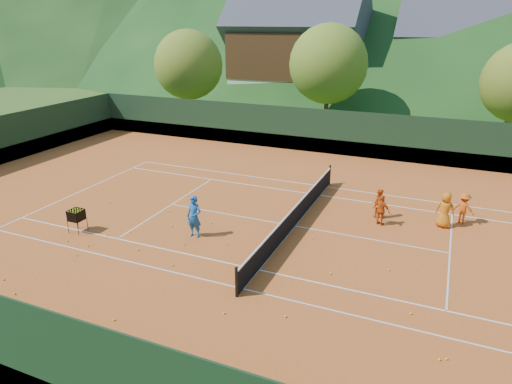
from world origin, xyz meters
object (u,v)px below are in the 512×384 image
at_px(ball_hopper, 76,216).
at_px(chalet_mid, 462,58).
at_px(student_b, 381,210).
at_px(student_c, 445,210).
at_px(student_a, 378,203).
at_px(coach, 194,217).
at_px(chalet_left, 297,49).
at_px(student_d, 463,208).
at_px(tennis_net, 295,216).

bearing_deg(ball_hopper, chalet_mid, 69.34).
height_order(student_b, student_c, student_c).
xyz_separation_m(student_a, chalet_mid, (2.80, 31.56, 4.28)).
distance_m(coach, chalet_mid, 38.07).
height_order(ball_hopper, chalet_left, chalet_left).
bearing_deg(ball_hopper, coach, 17.90).
distance_m(student_d, ball_hopper, 16.92).
bearing_deg(student_a, student_b, 106.70).
bearing_deg(chalet_mid, ball_hopper, -110.66).
bearing_deg(student_a, chalet_mid, -95.49).
height_order(coach, student_a, coach).
relative_size(coach, student_c, 1.12).
bearing_deg(student_b, student_a, -50.86).
relative_size(student_b, chalet_left, 0.10).
relative_size(student_b, chalet_mid, 0.11).
bearing_deg(chalet_left, tennis_net, -71.57).
distance_m(student_a, chalet_mid, 31.97).
distance_m(student_b, tennis_net, 3.82).
bearing_deg(student_d, student_a, 27.36).
xyz_separation_m(student_c, tennis_net, (-6.03, -2.50, -0.30)).
xyz_separation_m(coach, ball_hopper, (-4.87, -1.57, -0.16)).
xyz_separation_m(student_b, chalet_mid, (2.55, 32.37, 4.27)).
height_order(tennis_net, chalet_left, chalet_left).
height_order(student_c, chalet_left, chalet_left).
bearing_deg(chalet_mid, chalet_left, -165.96).
relative_size(coach, student_d, 1.27).
height_order(coach, ball_hopper, coach).
relative_size(student_c, ball_hopper, 1.61).
distance_m(student_d, chalet_mid, 31.05).
height_order(chalet_left, chalet_mid, chalet_left).
bearing_deg(student_c, ball_hopper, 34.01).
xyz_separation_m(student_a, ball_hopper, (-11.60, -6.64, 0.06)).
bearing_deg(ball_hopper, student_d, 26.15).
xyz_separation_m(ball_hopper, chalet_mid, (14.41, 38.20, 4.22)).
relative_size(student_d, chalet_mid, 0.11).
relative_size(coach, ball_hopper, 1.81).
height_order(ball_hopper, chalet_mid, chalet_mid).
bearing_deg(student_c, tennis_net, 31.61).
relative_size(student_c, tennis_net, 0.13).
relative_size(student_a, chalet_mid, 0.11).
height_order(student_a, student_c, student_c).
relative_size(coach, student_a, 1.31).
relative_size(tennis_net, ball_hopper, 12.07).
bearing_deg(student_a, tennis_net, 36.96).
xyz_separation_m(student_d, chalet_left, (-16.78, 26.75, 4.91)).
xyz_separation_m(student_a, chalet_left, (-13.20, 27.56, 4.94)).
bearing_deg(ball_hopper, student_a, 29.79).
bearing_deg(student_a, chalet_left, -64.82).
xyz_separation_m(student_a, student_c, (2.83, 0.05, 0.12)).
bearing_deg(coach, student_a, 38.19).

